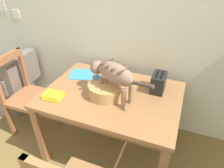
# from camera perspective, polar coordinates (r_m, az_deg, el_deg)

# --- Properties ---
(wall_rear) EXTENTS (4.89, 0.11, 2.50)m
(wall_rear) POSITION_cam_1_polar(r_m,az_deg,el_deg) (2.24, 2.54, 17.98)
(wall_rear) COLOR silver
(wall_rear) RESTS_ON ground_plane
(dining_table) EXTENTS (1.25, 0.90, 0.72)m
(dining_table) POSITION_cam_1_polar(r_m,az_deg,el_deg) (1.93, 0.00, -4.71)
(dining_table) COLOR #9C693F
(dining_table) RESTS_ON ground_plane
(cat) EXTENTS (0.63, 0.33, 0.34)m
(cat) POSITION_cam_1_polar(r_m,az_deg,el_deg) (1.71, 0.30, 2.99)
(cat) COLOR #8B6D57
(cat) RESTS_ON dining_table
(saucer_bowl) EXTENTS (0.21, 0.21, 0.03)m
(saucer_bowl) POSITION_cam_1_polar(r_m,az_deg,el_deg) (1.96, -4.00, -0.61)
(saucer_bowl) COLOR #BDB6B5
(saucer_bowl) RESTS_ON dining_table
(coffee_mug) EXTENTS (0.13, 0.09, 0.09)m
(coffee_mug) POSITION_cam_1_polar(r_m,az_deg,el_deg) (1.92, -3.98, 0.90)
(coffee_mug) COLOR #337BC0
(coffee_mug) RESTS_ON saucer_bowl
(magazine) EXTENTS (0.30, 0.29, 0.01)m
(magazine) POSITION_cam_1_polar(r_m,az_deg,el_deg) (2.21, -8.49, 2.80)
(magazine) COLOR #3795C8
(magazine) RESTS_ON dining_table
(book_stack) EXTENTS (0.18, 0.15, 0.04)m
(book_stack) POSITION_cam_1_polar(r_m,az_deg,el_deg) (1.89, -16.20, -3.15)
(book_stack) COLOR yellow
(book_stack) RESTS_ON dining_table
(wicker_basket) EXTENTS (0.32, 0.32, 0.12)m
(wicker_basket) POSITION_cam_1_polar(r_m,az_deg,el_deg) (1.82, -1.58, -1.58)
(wicker_basket) COLOR tan
(wicker_basket) RESTS_ON dining_table
(toaster) EXTENTS (0.12, 0.20, 0.18)m
(toaster) POSITION_cam_1_polar(r_m,az_deg,el_deg) (1.93, 12.97, 0.44)
(toaster) COLOR black
(toaster) RESTS_ON dining_table
(wooden_chair_near) EXTENTS (0.43, 0.43, 0.95)m
(wooden_chair_near) POSITION_cam_1_polar(r_m,az_deg,el_deg) (2.48, -22.73, -3.15)
(wooden_chair_near) COLOR #A1633E
(wooden_chair_near) RESTS_ON ground_plane
(wicker_armchair) EXTENTS (0.62, 0.63, 0.78)m
(wicker_armchair) POSITION_cam_1_polar(r_m,az_deg,el_deg) (3.07, -25.77, -1.18)
(wicker_armchair) COLOR #73675D
(wicker_armchair) RESTS_ON ground_plane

